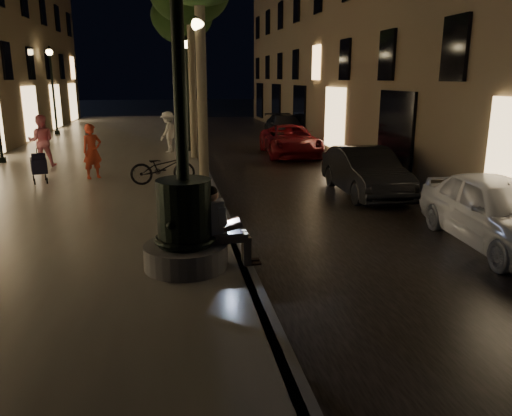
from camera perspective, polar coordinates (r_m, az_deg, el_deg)
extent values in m
plane|color=black|center=(21.27, -6.63, 5.66)|extent=(120.00, 120.00, 0.00)
cube|color=black|center=(21.64, 1.36, 5.93)|extent=(6.00, 45.00, 0.02)
cube|color=slate|center=(21.40, -17.43, 5.41)|extent=(8.00, 45.00, 0.20)
cube|color=#59595B|center=(21.25, -6.63, 5.92)|extent=(0.25, 45.00, 0.20)
cylinder|color=#59595B|center=(8.49, -8.01, -5.40)|extent=(1.40, 1.40, 0.40)
cylinder|color=black|center=(8.26, -8.19, -0.51)|extent=(0.90, 0.90, 1.10)
torus|color=black|center=(8.39, -8.08, -3.47)|extent=(1.04, 1.04, 0.10)
torus|color=black|center=(8.17, -8.29, 2.20)|extent=(0.89, 0.89, 0.09)
cylinder|color=black|center=(7.98, -8.76, 14.57)|extent=(0.20, 0.20, 3.20)
cube|color=tan|center=(8.42, -4.33, -3.34)|extent=(0.37, 0.25, 0.19)
cube|color=silver|center=(8.31, -4.80, -1.05)|extent=(0.46, 0.27, 0.59)
sphere|color=tan|center=(8.22, -5.08, 1.51)|extent=(0.22, 0.22, 0.22)
sphere|color=black|center=(8.21, -5.15, 1.79)|extent=(0.22, 0.22, 0.22)
cube|color=tan|center=(8.36, -2.57, -3.45)|extent=(0.48, 0.13, 0.14)
cube|color=tan|center=(8.54, -2.73, -3.07)|extent=(0.48, 0.13, 0.14)
cube|color=tan|center=(8.47, -1.01, -4.96)|extent=(0.13, 0.12, 0.49)
cube|color=tan|center=(8.64, -1.21, -4.55)|extent=(0.13, 0.12, 0.49)
cube|color=black|center=(8.57, -0.32, -6.37)|extent=(0.27, 0.10, 0.03)
cube|color=black|center=(8.74, -0.53, -5.94)|extent=(0.27, 0.10, 0.03)
cube|color=black|center=(8.42, -2.52, -2.71)|extent=(0.25, 0.34, 0.02)
cube|color=black|center=(8.37, -3.65, -2.02)|extent=(0.09, 0.34, 0.22)
cube|color=#A2C9E8|center=(8.37, -3.54, -2.02)|extent=(0.06, 0.31, 0.19)
cylinder|color=#6B604C|center=(14.02, -6.18, 12.16)|extent=(0.28, 0.28, 5.00)
cylinder|color=#6B604C|center=(20.01, -7.27, 13.00)|extent=(0.28, 0.28, 5.10)
cylinder|color=#6B604C|center=(26.00, -8.18, 13.10)|extent=(0.28, 0.28, 4.90)
ellipsoid|color=black|center=(26.15, -8.48, 20.89)|extent=(3.00, 3.00, 2.40)
cylinder|color=#6B604C|center=(31.99, -8.44, 13.62)|extent=(0.28, 0.28, 5.20)
ellipsoid|color=black|center=(32.15, -8.70, 20.23)|extent=(3.00, 3.00, 2.40)
cylinder|color=black|center=(14.32, -6.12, 2.52)|extent=(0.28, 0.28, 0.20)
cylinder|color=black|center=(14.03, -6.36, 10.93)|extent=(0.12, 0.12, 4.40)
sphere|color=#FFD88C|center=(14.07, -6.63, 20.11)|extent=(0.36, 0.36, 0.36)
cone|color=black|center=(14.10, -6.66, 21.12)|extent=(0.30, 0.30, 0.22)
cylinder|color=black|center=(22.20, -7.59, 6.79)|extent=(0.28, 0.28, 0.20)
cylinder|color=black|center=(22.01, -7.77, 12.21)|extent=(0.12, 0.12, 4.40)
sphere|color=#FFD88C|center=(22.04, -7.99, 18.06)|extent=(0.36, 0.36, 0.36)
cone|color=black|center=(22.05, -8.01, 18.71)|extent=(0.30, 0.30, 0.22)
cylinder|color=black|center=(30.14, -8.29, 8.81)|extent=(0.28, 0.28, 0.20)
cylinder|color=black|center=(30.00, -8.44, 12.80)|extent=(0.12, 0.12, 4.40)
sphere|color=#FFD88C|center=(30.02, -8.61, 17.09)|extent=(0.36, 0.36, 0.36)
cone|color=black|center=(30.03, -8.63, 17.57)|extent=(0.30, 0.30, 0.22)
cylinder|color=black|center=(38.10, -8.71, 9.99)|extent=(0.28, 0.28, 0.20)
cylinder|color=black|center=(38.00, -8.83, 13.14)|extent=(0.12, 0.12, 4.40)
sphere|color=#FFD88C|center=(38.01, -8.97, 16.53)|extent=(0.36, 0.36, 0.36)
cone|color=black|center=(38.02, -8.98, 16.91)|extent=(0.30, 0.30, 0.22)
cylinder|color=black|center=(21.13, -27.00, 4.93)|extent=(0.28, 0.28, 0.20)
cylinder|color=black|center=(30.75, -21.76, 8.05)|extent=(0.28, 0.28, 0.20)
cylinder|color=black|center=(30.62, -22.13, 11.94)|extent=(0.12, 0.12, 4.40)
sphere|color=#FFD88C|center=(30.64, -22.55, 16.13)|extent=(0.36, 0.36, 0.36)
cone|color=black|center=(30.65, -22.60, 16.60)|extent=(0.30, 0.30, 0.22)
cube|color=black|center=(16.47, -23.58, 4.48)|extent=(0.61, 0.81, 0.43)
cube|color=black|center=(16.10, -23.61, 5.30)|extent=(0.41, 0.27, 0.28)
cylinder|color=black|center=(16.26, -23.97, 2.77)|extent=(0.09, 0.19, 0.19)
cylinder|color=black|center=(16.27, -22.76, 2.90)|extent=(0.09, 0.19, 0.19)
cylinder|color=black|center=(16.82, -24.07, 3.12)|extent=(0.09, 0.19, 0.19)
cylinder|color=black|center=(16.84, -22.90, 3.25)|extent=(0.09, 0.19, 0.19)
cylinder|color=black|center=(16.80, -23.79, 5.95)|extent=(0.15, 0.42, 0.26)
imported|color=#A5A8AD|center=(11.01, 26.00, -0.34)|extent=(1.99, 4.35, 1.45)
imported|color=black|center=(14.70, 12.37, 4.08)|extent=(1.53, 4.15, 1.36)
imported|color=maroon|center=(21.83, 3.94, 7.69)|extent=(2.40, 4.82, 1.31)
imported|color=#2A2B2F|center=(28.04, 3.33, 9.24)|extent=(1.97, 4.57, 1.31)
imported|color=#D5432A|center=(16.55, -18.21, 6.17)|extent=(0.75, 0.68, 1.71)
imported|color=pink|center=(19.48, -23.32, 7.06)|extent=(0.98, 0.81, 1.83)
imported|color=silver|center=(21.80, -10.01, 8.57)|extent=(1.10, 1.28, 1.72)
imported|color=black|center=(15.16, -10.61, 4.57)|extent=(1.93, 0.74, 1.00)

